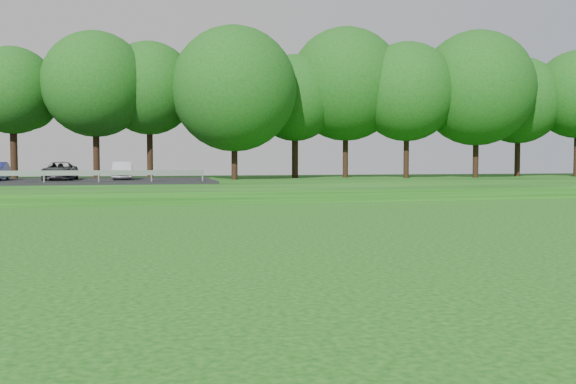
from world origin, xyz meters
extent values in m
cube|color=#0D3E0C|center=(0.00, 34.00, 0.30)|extent=(130.00, 30.00, 0.60)
cube|color=gray|center=(0.00, 20.00, 0.02)|extent=(130.00, 1.60, 0.04)
cube|color=black|center=(-24.00, 33.00, 0.69)|extent=(24.00, 9.00, 0.18)
imported|color=#3E3E44|center=(-22.00, 33.00, 1.38)|extent=(1.99, 4.32, 1.20)
imported|color=#B8B9C0|center=(-18.00, 33.00, 1.38)|extent=(1.27, 3.64, 1.20)
camera|label=1|loc=(-16.78, -11.72, 2.20)|focal=40.00mm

